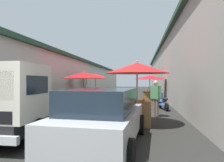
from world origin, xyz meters
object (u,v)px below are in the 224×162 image
at_px(hatchback_car, 102,117).
at_px(plastic_stool, 136,111).
at_px(fruit_stall_far_left, 83,79).
at_px(fruit_stall_near_left, 87,80).
at_px(vendor_by_crates, 156,96).
at_px(parked_scooter, 163,102).
at_px(fruit_stall_mid_lane, 149,81).
at_px(fruit_stall_near_right, 96,80).
at_px(fruit_stall_far_right, 138,77).
at_px(delivery_truck, 21,102).

relative_size(hatchback_car, plastic_stool, 9.25).
relative_size(fruit_stall_far_left, fruit_stall_near_left, 1.13).
height_order(vendor_by_crates, parked_scooter, vendor_by_crates).
bearing_deg(parked_scooter, fruit_stall_mid_lane, 7.65).
relative_size(fruit_stall_near_left, parked_scooter, 1.41).
relative_size(fruit_stall_near_left, plastic_stool, 5.44).
relative_size(fruit_stall_far_left, fruit_stall_near_right, 1.12).
height_order(fruit_stall_far_right, vendor_by_crates, fruit_stall_far_right).
height_order(fruit_stall_far_left, hatchback_car, fruit_stall_far_left).
height_order(hatchback_car, vendor_by_crates, vendor_by_crates).
relative_size(fruit_stall_far_right, fruit_stall_near_left, 1.02).
xyz_separation_m(fruit_stall_near_left, parked_scooter, (-2.76, -5.31, -1.30)).
bearing_deg(delivery_truck, fruit_stall_far_left, 0.00).
height_order(parked_scooter, plastic_stool, parked_scooter).
height_order(fruit_stall_far_left, fruit_stall_near_left, fruit_stall_near_left).
height_order(fruit_stall_far_right, parked_scooter, fruit_stall_far_right).
bearing_deg(plastic_stool, vendor_by_crates, -57.41).
xyz_separation_m(fruit_stall_far_left, fruit_stall_near_right, (6.31, 0.66, 0.01)).
xyz_separation_m(fruit_stall_near_right, hatchback_car, (-12.86, -3.10, -1.04)).
xyz_separation_m(fruit_stall_far_left, vendor_by_crates, (-2.11, -4.06, -0.79)).
distance_m(vendor_by_crates, parked_scooter, 2.67).
height_order(fruit_stall_far_right, fruit_stall_near_right, fruit_stall_far_right).
bearing_deg(delivery_truck, hatchback_car, -97.37).
bearing_deg(fruit_stall_mid_lane, delivery_truck, 160.54).
xyz_separation_m(fruit_stall_near_right, parked_scooter, (-5.86, -5.30, -1.33)).
relative_size(fruit_stall_mid_lane, vendor_by_crates, 1.60).
relative_size(fruit_stall_near_left, delivery_truck, 0.48).
height_order(hatchback_car, delivery_truck, delivery_truck).
xyz_separation_m(fruit_stall_far_right, hatchback_car, (-2.50, 0.85, -1.05)).
bearing_deg(plastic_stool, fruit_stall_far_left, 49.69).
distance_m(fruit_stall_far_right, vendor_by_crates, 2.25).
relative_size(fruit_stall_far_left, vendor_by_crates, 1.60).
xyz_separation_m(fruit_stall_near_left, vendor_by_crates, (-5.31, -4.74, -0.77)).
xyz_separation_m(fruit_stall_mid_lane, fruit_stall_near_left, (-1.90, 4.69, 0.09)).
relative_size(hatchback_car, vendor_by_crates, 2.40).
bearing_deg(fruit_stall_far_right, hatchback_car, 161.28).
distance_m(fruit_stall_near_right, parked_scooter, 8.02).
height_order(fruit_stall_near_right, plastic_stool, fruit_stall_near_right).
distance_m(fruit_stall_far_left, vendor_by_crates, 4.64).
bearing_deg(parked_scooter, plastic_stool, 154.75).
height_order(fruit_stall_mid_lane, hatchback_car, fruit_stall_mid_lane).
relative_size(fruit_stall_far_left, hatchback_car, 0.67).
relative_size(fruit_stall_far_left, fruit_stall_far_right, 1.11).
height_order(hatchback_car, plastic_stool, hatchback_car).
bearing_deg(vendor_by_crates, delivery_truck, 135.52).
bearing_deg(fruit_stall_far_left, parked_scooter, -84.53).
bearing_deg(fruit_stall_far_left, delivery_truck, -180.00).
distance_m(hatchback_car, vendor_by_crates, 4.74).
bearing_deg(fruit_stall_near_right, fruit_stall_far_left, -173.99).
bearing_deg(hatchback_car, delivery_truck, 82.63).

